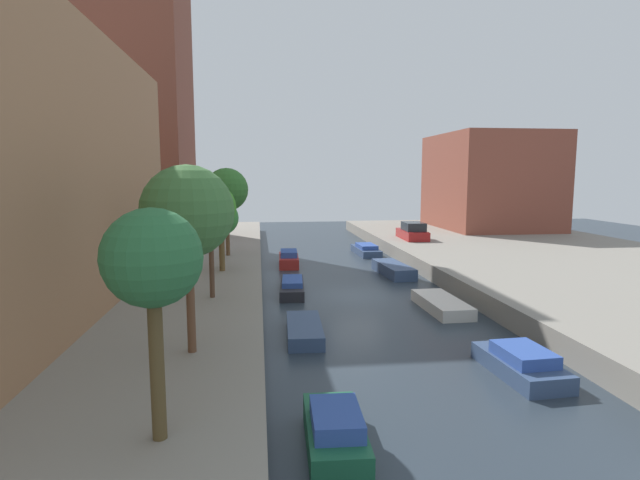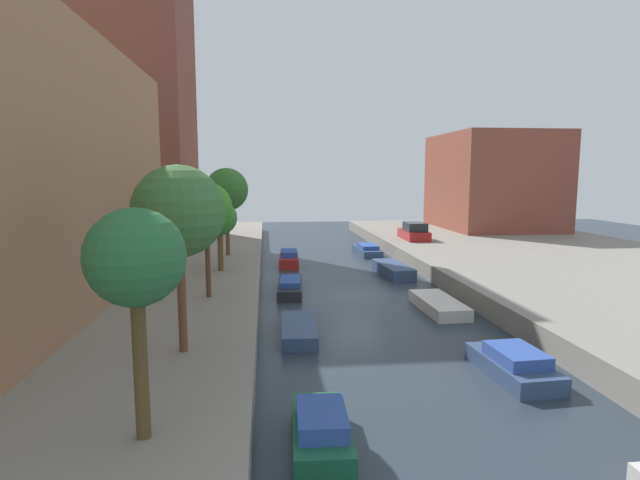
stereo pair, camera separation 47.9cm
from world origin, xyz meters
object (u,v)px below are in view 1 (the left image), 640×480
at_px(moored_boat_left_1, 335,432).
at_px(moored_boat_right_4, 366,250).
at_px(apartment_tower_far, 124,90).
at_px(parked_car, 413,232).
at_px(street_tree_3, 221,219).
at_px(moored_boat_right_2, 442,304).
at_px(street_tree_1, 188,212).
at_px(street_tree_2, 210,209).
at_px(moored_boat_left_3, 292,286).
at_px(moored_boat_right_3, 393,269).
at_px(moored_boat_right_1, 521,363).
at_px(street_tree_4, 227,190).
at_px(low_block_right, 489,181).
at_px(street_tree_0, 152,261).
at_px(moored_boat_left_4, 289,259).
at_px(moored_boat_left_2, 304,330).

distance_m(moored_boat_left_1, moored_boat_right_4, 28.93).
height_order(apartment_tower_far, parked_car, apartment_tower_far).
distance_m(apartment_tower_far, street_tree_3, 20.89).
relative_size(apartment_tower_far, moored_boat_right_2, 5.81).
bearing_deg(street_tree_1, street_tree_2, 90.00).
distance_m(moored_boat_left_3, moored_boat_right_3, 7.89).
height_order(apartment_tower_far, moored_boat_left_3, apartment_tower_far).
bearing_deg(moored_boat_right_1, moored_boat_right_2, 87.80).
bearing_deg(street_tree_4, parked_car, 24.50).
distance_m(low_block_right, street_tree_0, 45.82).
bearing_deg(moored_boat_left_1, street_tree_2, 108.53).
relative_size(low_block_right, parked_car, 2.96).
bearing_deg(moored_boat_left_3, street_tree_2, -129.80).
xyz_separation_m(street_tree_4, moored_boat_left_3, (3.78, -7.03, -4.97)).
distance_m(low_block_right, moored_boat_left_4, 25.61).
relative_size(moored_boat_left_2, moored_boat_left_4, 0.97).
bearing_deg(street_tree_3, parked_car, 39.54).
bearing_deg(street_tree_1, moored_boat_right_3, 55.96).
xyz_separation_m(moored_boat_left_4, moored_boat_right_2, (6.42, -12.54, -0.18)).
xyz_separation_m(street_tree_1, street_tree_3, (0.00, 12.97, -1.32)).
bearing_deg(low_block_right, moored_boat_right_1, -113.79).
relative_size(moored_boat_left_1, moored_boat_right_4, 0.70).
bearing_deg(moored_boat_left_2, moored_boat_right_1, -35.92).
height_order(street_tree_3, moored_boat_right_1, street_tree_3).
bearing_deg(street_tree_1, moored_boat_right_4, 66.20).
distance_m(street_tree_1, moored_boat_left_3, 12.95).
xyz_separation_m(street_tree_0, moored_boat_right_4, (10.53, 28.92, -4.29)).
xyz_separation_m(street_tree_3, moored_boat_left_3, (3.78, -1.58, -3.55)).
height_order(moored_boat_left_1, moored_boat_right_1, moored_boat_left_1).
bearing_deg(moored_boat_right_4, moored_boat_left_4, -146.64).
height_order(low_block_right, moored_boat_right_3, low_block_right).
height_order(street_tree_1, moored_boat_right_2, street_tree_1).
distance_m(moored_boat_left_3, moored_boat_right_2, 7.99).
relative_size(street_tree_1, moored_boat_left_4, 1.43).
bearing_deg(street_tree_1, street_tree_0, -90.00).
distance_m(street_tree_0, street_tree_2, 11.90).
height_order(apartment_tower_far, moored_boat_right_2, apartment_tower_far).
distance_m(street_tree_2, moored_boat_right_4, 20.52).
bearing_deg(moored_boat_left_2, street_tree_0, -112.56).
distance_m(street_tree_0, moored_boat_right_3, 23.50).
distance_m(street_tree_2, moored_boat_right_1, 13.44).
bearing_deg(street_tree_1, moored_boat_right_2, 34.00).
bearing_deg(parked_car, moored_boat_left_3, -128.56).
height_order(street_tree_1, moored_boat_left_4, street_tree_1).
distance_m(moored_boat_left_4, moored_boat_right_3, 7.60).
bearing_deg(moored_boat_right_1, street_tree_0, -156.70).
relative_size(street_tree_3, moored_boat_right_4, 0.86).
relative_size(moored_boat_right_1, moored_boat_right_3, 0.77).
bearing_deg(apartment_tower_far, street_tree_1, -73.27).
xyz_separation_m(moored_boat_left_2, moored_boat_left_3, (0.02, 7.36, 0.09)).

